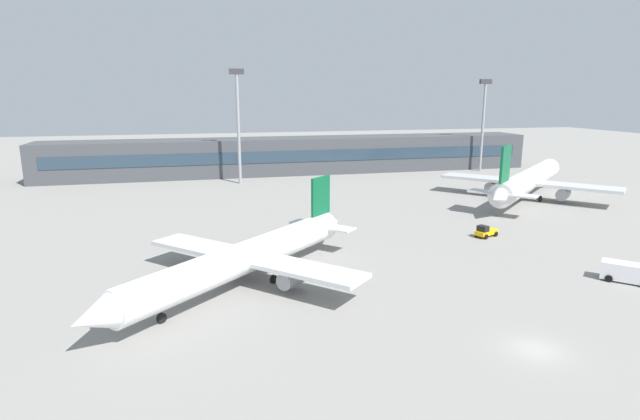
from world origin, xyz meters
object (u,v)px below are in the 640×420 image
object	(u,v)px
airplane_near	(244,258)
floodlight_tower_east	(483,118)
floodlight_tower_west	(238,118)
airplane_mid	(529,180)
baggage_tug_yellow	(485,231)
service_van_white	(629,272)

from	to	relation	value
airplane_near	floodlight_tower_east	world-z (taller)	floodlight_tower_east
floodlight_tower_west	floodlight_tower_east	world-z (taller)	floodlight_tower_west
airplane_mid	floodlight_tower_west	distance (m)	62.16
airplane_near	floodlight_tower_west	world-z (taller)	floodlight_tower_west
floodlight_tower_east	airplane_near	bearing A→B (deg)	-135.25
airplane_mid	airplane_near	bearing A→B (deg)	-150.12
baggage_tug_yellow	service_van_white	distance (m)	20.38
airplane_near	baggage_tug_yellow	bearing A→B (deg)	16.62
airplane_mid	service_van_white	distance (m)	46.70
service_van_white	floodlight_tower_east	distance (m)	83.58
service_van_white	baggage_tug_yellow	bearing A→B (deg)	104.59
airplane_mid	baggage_tug_yellow	distance (m)	33.07
floodlight_tower_west	airplane_mid	bearing A→B (deg)	-29.62
airplane_mid	floodlight_tower_east	distance (m)	37.53
airplane_near	baggage_tug_yellow	xyz separation A→B (m)	(35.16, 10.50, -2.14)
airplane_mid	service_van_white	bearing A→B (deg)	-113.11
airplane_near	floodlight_tower_east	bearing A→B (deg)	44.75
airplane_mid	baggage_tug_yellow	world-z (taller)	airplane_mid
baggage_tug_yellow	floodlight_tower_west	bearing A→B (deg)	119.11
airplane_mid	floodlight_tower_west	bearing A→B (deg)	150.38
airplane_near	airplane_mid	distance (m)	67.58
airplane_near	floodlight_tower_west	bearing A→B (deg)	85.14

